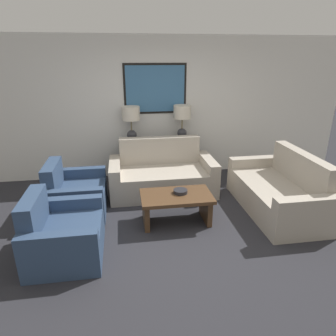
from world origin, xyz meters
TOP-DOWN VIEW (x-y plane):
  - ground_plane at (0.00, 0.00)m, footprint 20.00×20.00m
  - back_wall at (0.00, 2.45)m, footprint 7.63×0.12m
  - console_table at (0.00, 2.19)m, footprint 1.40×0.36m
  - table_lamp_left at (-0.48, 2.19)m, footprint 0.33×0.33m
  - table_lamp_right at (0.48, 2.19)m, footprint 0.33×0.33m
  - couch_by_back_wall at (0.00, 1.52)m, footprint 1.81×0.93m
  - couch_by_side at (1.70, 0.56)m, footprint 0.93×1.81m
  - coffee_table at (0.06, 0.44)m, footprint 1.01×0.60m
  - decorative_bowl at (0.12, 0.48)m, footprint 0.20×0.20m
  - armchair_near_back_wall at (-1.43, 0.99)m, footprint 0.84×0.99m
  - armchair_near_camera at (-1.43, -0.12)m, footprint 0.84×0.99m

SIDE VIEW (x-z plane):
  - ground_plane at x=0.00m, z-range 0.00..0.00m
  - armchair_near_back_wall at x=-1.43m, z-range -0.13..0.68m
  - armchair_near_camera at x=-1.43m, z-range -0.13..0.68m
  - couch_by_back_wall at x=0.00m, z-range -0.16..0.75m
  - couch_by_side at x=1.70m, z-range -0.16..0.75m
  - coffee_table at x=0.06m, z-range 0.09..0.53m
  - console_table at x=0.00m, z-range 0.00..0.77m
  - decorative_bowl at x=0.12m, z-range 0.43..0.49m
  - table_lamp_left at x=-0.48m, z-range 0.88..1.53m
  - table_lamp_right at x=0.48m, z-range 0.88..1.53m
  - back_wall at x=0.00m, z-range 0.01..2.66m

